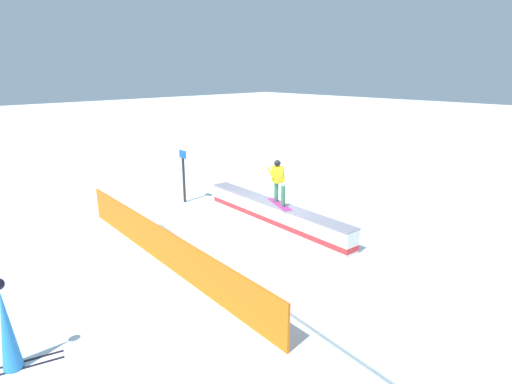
{
  "coord_description": "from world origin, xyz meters",
  "views": [
    {
      "loc": [
        -9.33,
        9.89,
        5.13
      ],
      "look_at": [
        -0.1,
        1.01,
        1.38
      ],
      "focal_mm": 29.69,
      "sensor_mm": 36.0,
      "label": 1
    }
  ],
  "objects_px": {
    "grind_box": "(275,215)",
    "trail_marker": "(184,175)",
    "snowboarder": "(278,180)",
    "background_skier_left": "(6,328)"
  },
  "relations": [
    {
      "from": "grind_box",
      "to": "snowboarder",
      "type": "bearing_deg",
      "value": -140.43
    },
    {
      "from": "grind_box",
      "to": "background_skier_left",
      "type": "xyz_separation_m",
      "value": [
        -1.76,
        8.6,
        0.47
      ]
    },
    {
      "from": "snowboarder",
      "to": "background_skier_left",
      "type": "distance_m",
      "value": 8.84
    },
    {
      "from": "snowboarder",
      "to": "trail_marker",
      "type": "distance_m",
      "value": 4.42
    },
    {
      "from": "grind_box",
      "to": "trail_marker",
      "type": "relative_size",
      "value": 3.19
    },
    {
      "from": "grind_box",
      "to": "snowboarder",
      "type": "distance_m",
      "value": 1.22
    },
    {
      "from": "trail_marker",
      "to": "snowboarder",
      "type": "bearing_deg",
      "value": -169.42
    },
    {
      "from": "snowboarder",
      "to": "trail_marker",
      "type": "bearing_deg",
      "value": 10.58
    },
    {
      "from": "snowboarder",
      "to": "trail_marker",
      "type": "xyz_separation_m",
      "value": [
        4.32,
        0.81,
        -0.46
      ]
    },
    {
      "from": "grind_box",
      "to": "trail_marker",
      "type": "xyz_separation_m",
      "value": [
        4.26,
        0.76,
        0.76
      ]
    }
  ]
}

